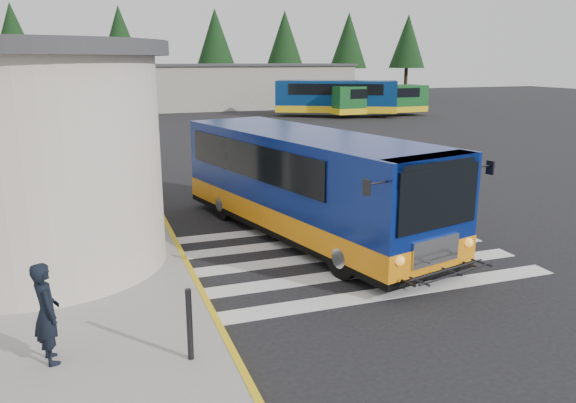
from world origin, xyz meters
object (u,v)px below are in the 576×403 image
object	(u,v)px
bollard	(190,324)
pedestrian_a	(47,313)
far_bus_b	(378,99)
pedestrian_b	(43,250)
far_bus_a	(336,96)
transit_bus	(307,188)

from	to	relation	value
bollard	pedestrian_a	bearing A→B (deg)	162.00
bollard	far_bus_b	world-z (taller)	far_bus_b
pedestrian_a	pedestrian_b	distance (m)	2.55
pedestrian_b	far_bus_a	world-z (taller)	far_bus_a
transit_bus	pedestrian_a	world-z (taller)	transit_bus
bollard	far_bus_a	distance (m)	39.64
transit_bus	pedestrian_b	size ratio (longest dim) A/B	5.26
pedestrian_b	bollard	xyz separation A→B (m)	(2.18, -3.18, -0.38)
transit_bus	pedestrian_a	bearing A→B (deg)	-154.63
far_bus_b	pedestrian_a	bearing A→B (deg)	141.30
far_bus_a	far_bus_b	distance (m)	3.50
bollard	transit_bus	bearing A→B (deg)	53.95
far_bus_a	far_bus_b	bearing A→B (deg)	-81.22
pedestrian_a	bollard	size ratio (longest dim) A/B	1.39
pedestrian_a	far_bus_a	distance (m)	40.04
pedestrian_a	bollard	distance (m)	2.11
pedestrian_a	far_bus_a	size ratio (longest dim) A/B	0.16
transit_bus	bollard	bearing A→B (deg)	-139.97
pedestrian_a	far_bus_b	xyz separation A→B (m)	(23.64, 33.40, 0.48)
pedestrian_a	far_bus_a	world-z (taller)	far_bus_a
pedestrian_a	transit_bus	bearing A→B (deg)	-66.65
transit_bus	pedestrian_b	distance (m)	6.74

